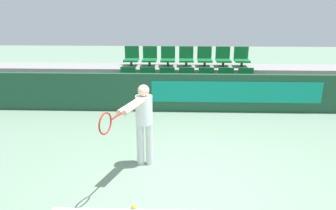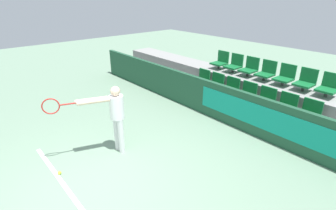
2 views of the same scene
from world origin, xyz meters
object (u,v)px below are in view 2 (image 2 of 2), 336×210
object	(u,v)px
stadium_chair_0	(202,80)
stadium_chair_6	(309,114)
stadium_chair_5	(286,106)
stadium_chair_2	(230,89)
stadium_chair_3	(247,94)
tennis_player	(113,113)
stadium_chair_1	(215,84)
stadium_chair_7	(221,61)
stadium_chair_4	(265,100)
stadium_chair_13	(329,87)
stadium_chair_11	(285,76)
stadium_chair_9	(250,68)
stadium_chair_12	(306,81)
stadium_chair_10	(266,72)
stadium_chair_8	(234,64)
tennis_ball	(60,173)

from	to	relation	value
stadium_chair_0	stadium_chair_6	size ratio (longest dim) A/B	1.00
stadium_chair_0	stadium_chair_5	size ratio (longest dim) A/B	1.00
stadium_chair_2	stadium_chair_3	bearing A→B (deg)	0.00
stadium_chair_6	tennis_player	xyz separation A→B (m)	(-2.48, -3.56, 0.22)
stadium_chair_1	stadium_chair_7	xyz separation A→B (m)	(-0.54, 0.87, 0.45)
stadium_chair_0	stadium_chair_4	distance (m)	2.18
stadium_chair_0	stadium_chair_5	xyz separation A→B (m)	(2.72, 0.00, 0.00)
stadium_chair_3	stadium_chair_4	world-z (taller)	same
stadium_chair_6	stadium_chair_7	world-z (taller)	stadium_chair_7
tennis_player	stadium_chair_4	bearing A→B (deg)	88.43
stadium_chair_5	stadium_chair_13	xyz separation A→B (m)	(0.54, 0.87, 0.45)
stadium_chair_11	stadium_chair_3	bearing A→B (deg)	-121.93
stadium_chair_0	stadium_chair_11	bearing A→B (deg)	21.86
stadium_chair_1	stadium_chair_9	size ratio (longest dim) A/B	1.00
stadium_chair_7	stadium_chair_11	world-z (taller)	same
stadium_chair_6	stadium_chair_11	distance (m)	1.47
stadium_chair_6	stadium_chair_12	bearing A→B (deg)	121.93
stadium_chair_7	stadium_chair_11	bearing A→B (deg)	0.00
stadium_chair_2	stadium_chair_9	bearing A→B (deg)	90.00
stadium_chair_11	stadium_chair_6	bearing A→B (deg)	-38.74
stadium_chair_12	stadium_chair_3	bearing A→B (deg)	-141.26
stadium_chair_0	stadium_chair_2	size ratio (longest dim) A/B	1.00
stadium_chair_0	stadium_chair_6	distance (m)	3.27
stadium_chair_1	stadium_chair_11	xyz separation A→B (m)	(1.63, 0.87, 0.45)
stadium_chair_4	tennis_player	bearing A→B (deg)	-111.31
stadium_chair_6	stadium_chair_9	distance (m)	2.39
stadium_chair_1	stadium_chair_10	xyz separation A→B (m)	(1.09, 0.87, 0.45)
stadium_chair_4	stadium_chair_10	world-z (taller)	stadium_chair_10
stadium_chair_5	stadium_chair_8	distance (m)	2.39
stadium_chair_4	stadium_chair_13	size ratio (longest dim) A/B	1.00
stadium_chair_0	stadium_chair_3	xyz separation A→B (m)	(1.63, 0.00, 0.00)
tennis_ball	stadium_chair_13	bearing A→B (deg)	66.35
stadium_chair_5	stadium_chair_6	xyz separation A→B (m)	(0.54, 0.00, 0.00)
stadium_chair_0	stadium_chair_7	distance (m)	0.98
stadium_chair_13	tennis_player	xyz separation A→B (m)	(-2.48, -4.44, -0.23)
stadium_chair_2	tennis_player	size ratio (longest dim) A/B	0.37
stadium_chair_0	stadium_chair_2	distance (m)	1.09
stadium_chair_13	tennis_ball	xyz separation A→B (m)	(-2.49, -5.68, -1.11)
stadium_chair_2	tennis_ball	distance (m)	4.86
stadium_chair_3	stadium_chair_8	distance (m)	1.47
stadium_chair_12	tennis_ball	world-z (taller)	stadium_chair_12
stadium_chair_5	stadium_chair_12	size ratio (longest dim) A/B	1.00
stadium_chair_13	stadium_chair_10	bearing A→B (deg)	180.00
stadium_chair_0	stadium_chair_13	xyz separation A→B (m)	(3.27, 0.87, 0.45)
stadium_chair_3	stadium_chair_5	world-z (taller)	same
stadium_chair_11	tennis_player	xyz separation A→B (m)	(-1.39, -4.44, -0.23)
stadium_chair_8	stadium_chair_13	bearing A→B (deg)	0.00
stadium_chair_0	stadium_chair_1	distance (m)	0.54
stadium_chair_10	tennis_player	distance (m)	4.52
stadium_chair_6	stadium_chair_9	xyz separation A→B (m)	(-2.18, 0.87, 0.45)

